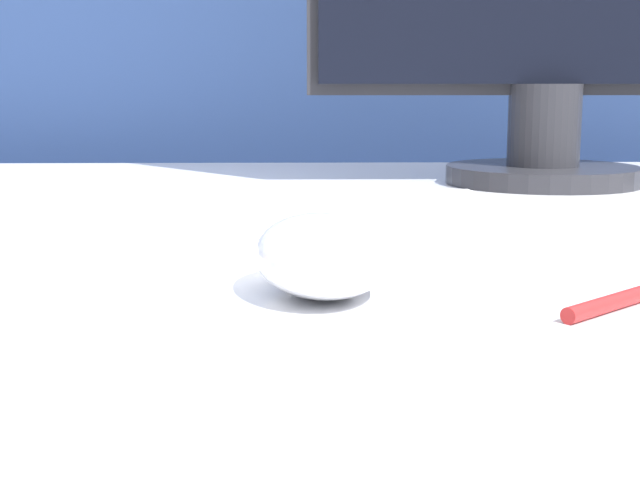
# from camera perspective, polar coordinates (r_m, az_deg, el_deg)

# --- Properties ---
(partition_panel) EXTENTS (5.00, 0.03, 1.46)m
(partition_panel) POSITION_cam_1_polar(r_m,az_deg,el_deg) (1.38, -3.25, 6.66)
(partition_panel) COLOR navy
(partition_panel) RESTS_ON ground_plane
(computer_mouse_near) EXTENTS (0.08, 0.11, 0.04)m
(computer_mouse_near) POSITION_cam_1_polar(r_m,az_deg,el_deg) (0.46, 0.10, -0.94)
(computer_mouse_near) COLOR white
(computer_mouse_near) RESTS_ON desk
(keyboard) EXTENTS (0.41, 0.16, 0.02)m
(keyboard) POSITION_cam_1_polar(r_m,az_deg,el_deg) (0.65, -5.60, 1.40)
(keyboard) COLOR silver
(keyboard) RESTS_ON desk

